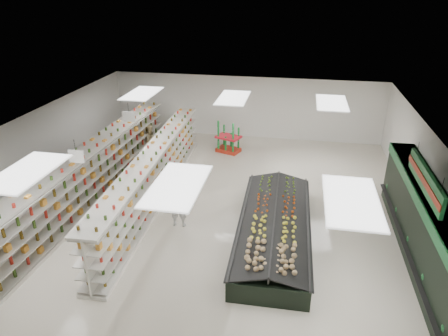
% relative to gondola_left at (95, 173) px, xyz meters
% --- Properties ---
extents(floor, '(16.00, 16.00, 0.00)m').
position_rel_gondola_left_xyz_m(floor, '(4.69, -0.41, -0.95)').
color(floor, beige).
rests_on(floor, ground).
extents(ceiling, '(14.00, 16.00, 0.02)m').
position_rel_gondola_left_xyz_m(ceiling, '(4.69, -0.41, 2.25)').
color(ceiling, white).
rests_on(ceiling, wall_back).
extents(wall_back, '(14.00, 0.02, 3.20)m').
position_rel_gondola_left_xyz_m(wall_back, '(4.69, 7.59, 0.65)').
color(wall_back, white).
rests_on(wall_back, floor).
extents(wall_left, '(0.02, 16.00, 3.20)m').
position_rel_gondola_left_xyz_m(wall_left, '(-2.31, -0.41, 0.65)').
color(wall_left, white).
rests_on(wall_left, floor).
extents(wall_right, '(0.02, 16.00, 3.20)m').
position_rel_gondola_left_xyz_m(wall_right, '(11.69, -0.41, 0.65)').
color(wall_right, white).
rests_on(wall_right, floor).
extents(produce_wall_case, '(0.93, 8.00, 2.20)m').
position_rel_gondola_left_xyz_m(produce_wall_case, '(11.22, -1.91, 0.29)').
color(produce_wall_case, black).
rests_on(produce_wall_case, floor).
extents(aisle_sign_near, '(0.52, 0.06, 0.75)m').
position_rel_gondola_left_xyz_m(aisle_sign_near, '(0.89, -2.41, 1.80)').
color(aisle_sign_near, white).
rests_on(aisle_sign_near, ceiling).
extents(aisle_sign_far, '(0.52, 0.06, 0.75)m').
position_rel_gondola_left_xyz_m(aisle_sign_far, '(0.89, 1.59, 1.80)').
color(aisle_sign_far, white).
rests_on(aisle_sign_far, ceiling).
extents(hortifruti_banner, '(0.12, 3.20, 0.95)m').
position_rel_gondola_left_xyz_m(hortifruti_banner, '(10.94, -1.91, 1.70)').
color(hortifruti_banner, '#1C6A33').
rests_on(hortifruti_banner, ceiling).
extents(gondola_left, '(1.27, 11.98, 2.07)m').
position_rel_gondola_left_xyz_m(gondola_left, '(0.00, 0.00, 0.00)').
color(gondola_left, white).
rests_on(gondola_left, floor).
extents(gondola_center, '(1.24, 11.11, 1.92)m').
position_rel_gondola_left_xyz_m(gondola_center, '(2.26, 0.26, -0.07)').
color(gondola_center, white).
rests_on(gondola_center, floor).
extents(produce_island, '(2.40, 6.32, 0.94)m').
position_rel_gondola_left_xyz_m(produce_island, '(6.92, -1.55, -0.53)').
color(produce_island, black).
rests_on(produce_island, floor).
extents(soda_endcap, '(1.32, 1.10, 1.44)m').
position_rel_gondola_left_xyz_m(soda_endcap, '(4.20, 5.29, -0.25)').
color(soda_endcap, '#B12514').
rests_on(soda_endcap, floor).
extents(shopper_main, '(0.66, 0.45, 1.76)m').
position_rel_gondola_left_xyz_m(shopper_main, '(3.69, -1.44, -0.07)').
color(shopper_main, white).
rests_on(shopper_main, floor).
extents(shopper_background, '(0.78, 0.85, 1.49)m').
position_rel_gondola_left_xyz_m(shopper_background, '(0.64, 4.32, -0.21)').
color(shopper_background, '#98805E').
rests_on(shopper_background, floor).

